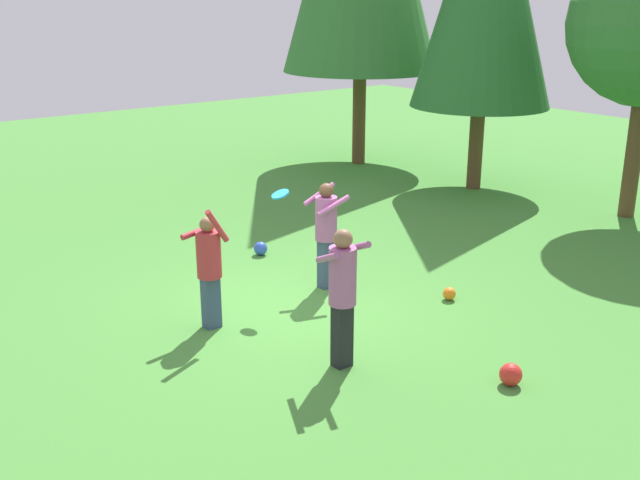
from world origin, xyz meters
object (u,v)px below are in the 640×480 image
object	(u,v)px
person_thrower	(209,263)
ball_orange	(449,294)
ball_blue	(261,248)
person_catcher	(326,226)
ball_white	(338,241)
person_bystander	(343,286)
ball_red	(511,374)
frisbee	(280,194)

from	to	relation	value
person_thrower	ball_orange	size ratio (longest dim) A/B	8.94
ball_orange	ball_blue	bearing A→B (deg)	-161.85
person_catcher	ball_white	bearing A→B (deg)	-129.73
person_catcher	person_bystander	bearing A→B (deg)	61.17
ball_blue	ball_red	distance (m)	5.71
person_catcher	frisbee	bearing A→B (deg)	-0.00
ball_blue	person_bystander	bearing A→B (deg)	-19.94
ball_orange	person_bystander	bearing A→B (deg)	-76.33
person_thrower	person_catcher	size ratio (longest dim) A/B	1.04
person_thrower	ball_blue	bearing A→B (deg)	32.80
ball_orange	person_thrower	bearing A→B (deg)	-112.12
frisbee	ball_orange	bearing A→B (deg)	50.36
person_bystander	ball_white	bearing A→B (deg)	-21.99
person_catcher	ball_red	xyz separation A→B (m)	(3.80, -0.19, -0.87)
person_bystander	ball_red	distance (m)	2.25
person_catcher	ball_blue	xyz separation A→B (m)	(-1.91, 0.02, -0.88)
person_bystander	person_thrower	bearing A→B (deg)	35.97
ball_white	ball_orange	world-z (taller)	ball_white
frisbee	ball_blue	world-z (taller)	frisbee
person_thrower	person_catcher	world-z (taller)	person_thrower
person_bystander	ball_orange	distance (m)	2.87
ball_blue	ball_orange	world-z (taller)	ball_blue
person_bystander	ball_orange	bearing A→B (deg)	-59.94
person_catcher	ball_red	distance (m)	3.90
frisbee	ball_blue	bearing A→B (deg)	155.92
person_bystander	ball_blue	bearing A→B (deg)	-3.55
ball_white	ball_red	bearing A→B (deg)	-16.71
ball_blue	ball_white	bearing A→B (deg)	68.49
frisbee	ball_orange	xyz separation A→B (m)	(1.62, 1.96, -1.54)
frisbee	person_bystander	bearing A→B (deg)	-16.39
person_catcher	ball_red	size ratio (longest dim) A/B	6.17
person_bystander	ball_blue	distance (m)	4.47
person_catcher	ball_blue	distance (m)	2.11
ball_white	person_catcher	bearing A→B (deg)	-44.66
ball_red	frisbee	bearing A→B (deg)	-170.99
person_thrower	frisbee	size ratio (longest dim) A/B	5.83
person_bystander	ball_red	bearing A→B (deg)	-125.01
ball_blue	ball_red	bearing A→B (deg)	-2.12
ball_white	ball_orange	distance (m)	2.94
person_bystander	ball_blue	size ratio (longest dim) A/B	7.38
ball_blue	frisbee	bearing A→B (deg)	-24.08
person_thrower	ball_orange	world-z (taller)	person_thrower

